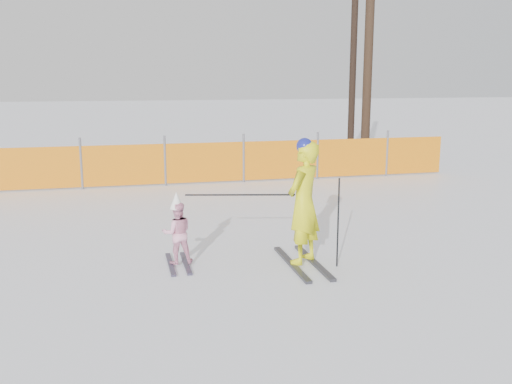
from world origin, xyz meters
TOP-DOWN VIEW (x-y plane):
  - ground at (0.00, 0.00)m, footprint 120.00×120.00m
  - adult at (0.58, -0.01)m, footprint 0.75×1.59m
  - child at (-1.19, 0.39)m, footprint 0.45×1.00m
  - ski_poles at (0.30, 0.01)m, footprint 2.10×0.60m
  - safety_fence at (-1.12, 6.64)m, footprint 15.64×0.06m
  - tree_trunks at (5.72, 9.79)m, footprint 0.32×1.26m

SIDE VIEW (x-z plane):
  - ground at x=0.00m, z-range 0.00..0.00m
  - child at x=-1.19m, z-range -0.05..1.03m
  - safety_fence at x=-1.12m, z-range -0.07..1.18m
  - ski_poles at x=0.30m, z-range 0.21..1.50m
  - adult at x=0.58m, z-range 0.00..1.84m
  - tree_trunks at x=5.72m, z-range -0.08..6.12m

